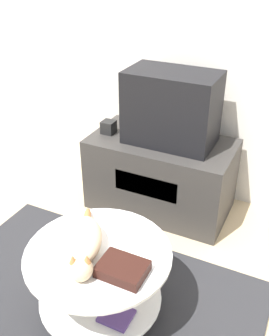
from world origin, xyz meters
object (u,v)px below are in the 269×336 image
Objects in this scene: cat at (83,243)px; dvd_box at (122,269)px; tv at (171,108)px; speaker at (109,127)px.

dvd_box is at bearing 51.82° from cat.
dvd_box is 0.24m from cat.
tv is at bearing 101.38° from dvd_box.
tv is 1.15m from cat.
speaker is 1.29m from dvd_box.
tv reaches higher than cat.
tv is 2.74× the size of dvd_box.
tv is at bearing 151.76° from cat.
speaker reaches higher than dvd_box.
dvd_box is at bearing -58.00° from speaker.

